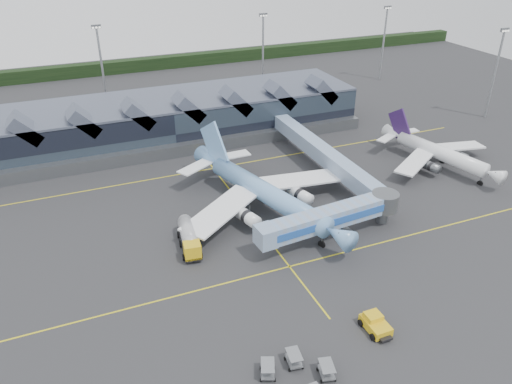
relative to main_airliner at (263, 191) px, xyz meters
name	(u,v)px	position (x,y,z in m)	size (l,w,h in m)	color
ground	(268,239)	(-2.85, -8.82, -3.75)	(260.00, 260.00, 0.00)	#262628
taxi_stripes	(245,209)	(-2.85, 1.18, -3.74)	(120.00, 60.00, 0.01)	gold
tree_line_far	(137,65)	(-2.85, 101.18, -1.75)	(260.00, 4.00, 4.00)	black
terminal	(165,119)	(-7.92, 38.53, 1.13)	(90.00, 22.25, 12.52)	black
light_masts	(246,60)	(18.15, 53.98, 8.74)	(132.40, 42.56, 22.45)	gray
main_airliner	(263,191)	(0.00, 0.00, 0.00)	(33.13, 38.93, 12.74)	#6CA7DC
regional_jet	(437,152)	(40.34, 2.81, -0.62)	(25.69, 28.49, 9.84)	white
jet_bridge	(339,216)	(7.82, -12.44, 0.10)	(26.19, 5.97, 5.65)	#7DA1D1
fuel_truck	(189,236)	(-15.12, -6.03, -1.84)	(3.90, 10.21, 3.39)	black
pushback_tug	(375,324)	(1.38, -32.55, -2.84)	(2.91, 4.57, 2.00)	gold
baggage_carts	(301,373)	(-10.74, -35.84, -2.81)	(8.32, 8.01, 1.67)	gray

